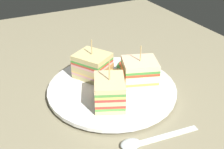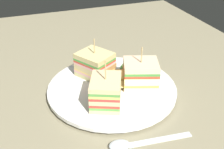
% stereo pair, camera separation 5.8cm
% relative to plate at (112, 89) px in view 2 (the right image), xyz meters
% --- Properties ---
extents(ground_plane, '(1.17, 0.90, 0.02)m').
position_rel_plate_xyz_m(ground_plane, '(0.00, 0.00, -0.02)').
color(ground_plane, gray).
extents(plate, '(0.27, 0.27, 0.01)m').
position_rel_plate_xyz_m(plate, '(0.00, 0.00, 0.00)').
color(plate, white).
rests_on(plate, ground_plane).
extents(sandwich_wedge_0, '(0.08, 0.09, 0.09)m').
position_rel_plate_xyz_m(sandwich_wedge_0, '(-0.01, -0.06, 0.03)').
color(sandwich_wedge_0, beige).
rests_on(sandwich_wedge_0, plate).
extents(sandwich_wedge_1, '(0.09, 0.09, 0.09)m').
position_rel_plate_xyz_m(sandwich_wedge_1, '(0.06, 0.02, 0.03)').
color(sandwich_wedge_1, '#CFBF7E').
rests_on(sandwich_wedge_1, plate).
extents(sandwich_wedge_2, '(0.09, 0.08, 0.09)m').
position_rel_plate_xyz_m(sandwich_wedge_2, '(-0.05, 0.03, 0.03)').
color(sandwich_wedge_2, '#E2BD83').
rests_on(sandwich_wedge_2, plate).
extents(chip_pile, '(0.07, 0.06, 0.02)m').
position_rel_plate_xyz_m(chip_pile, '(0.01, -0.02, 0.01)').
color(chip_pile, '#DFAF59').
rests_on(chip_pile, plate).
extents(salad_garnish, '(0.05, 0.07, 0.01)m').
position_rel_plate_xyz_m(salad_garnish, '(0.07, -0.07, 0.01)').
color(salad_garnish, '#53A142').
rests_on(salad_garnish, plate).
extents(spoon, '(0.03, 0.15, 0.01)m').
position_rel_plate_xyz_m(spoon, '(-0.16, 0.02, -0.00)').
color(spoon, silver).
rests_on(spoon, ground_plane).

